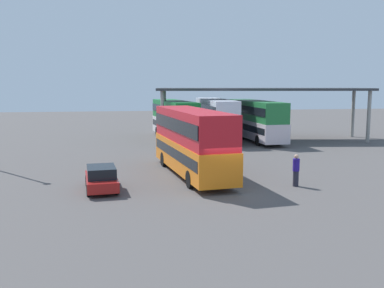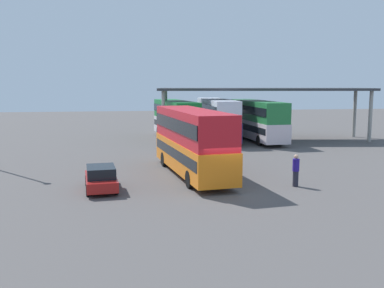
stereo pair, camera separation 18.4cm
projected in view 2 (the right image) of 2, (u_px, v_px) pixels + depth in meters
ground_plane at (224, 191)px, 23.54m from camera, size 140.00×140.00×0.00m
double_decker_main at (192, 139)px, 27.46m from camera, size 3.84×11.06×4.17m
parked_hatchback at (101, 178)px, 23.73m from camera, size 2.03×3.96×1.35m
double_decker_near_canopy at (176, 118)px, 45.35m from camera, size 3.89×11.45×4.01m
double_decker_mid_row at (217, 118)px, 44.42m from camera, size 2.52×10.97×4.20m
double_decker_far_right at (258, 119)px, 43.90m from camera, size 3.10×11.05×4.06m
depot_canopy at (264, 91)px, 44.58m from camera, size 22.24×8.25×5.33m
pedestrian_waiting at (296, 170)px, 24.55m from camera, size 0.38×0.38×1.84m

